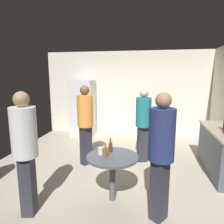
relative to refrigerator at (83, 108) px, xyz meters
name	(u,v)px	position (x,y,z in m)	size (l,w,h in m)	color
ground_plane	(110,170)	(1.33, -2.20, -0.95)	(5.20, 5.20, 0.10)	#B2A893
wall_back	(126,94)	(1.33, 0.43, 0.45)	(5.32, 0.06, 2.70)	silver
refrigerator	(83,108)	(0.00, 0.00, 0.00)	(0.70, 0.68, 1.80)	silver
kitchen_counter	(224,151)	(3.61, -1.96, -0.45)	(0.64, 1.65, 0.90)	#4C515B
foreground_table	(112,162)	(1.59, -3.28, -0.27)	(0.80, 0.80, 0.73)	#4C515B
beer_bottle_amber	(105,152)	(1.50, -3.37, -0.08)	(0.06, 0.06, 0.23)	#8C5919
beer_bottle_brown	(111,147)	(1.53, -3.13, -0.08)	(0.06, 0.06, 0.23)	#593314
plastic_cup_white	(100,151)	(1.40, -3.26, -0.11)	(0.08, 0.08, 0.11)	white
person_in_white_shirt	(25,145)	(0.49, -3.83, 0.13)	(0.40, 0.40, 1.75)	#2D2D38
person_in_orange_shirt	(85,119)	(0.77, -2.08, 0.12)	(0.48, 0.48, 1.75)	#2D2D38
person_in_teal_shirt	(143,120)	(1.99, -1.69, 0.07)	(0.43, 0.43, 1.67)	#2D2D38
person_in_navy_shirt	(161,148)	(2.30, -3.59, 0.13)	(0.47, 0.47, 1.75)	#2D2D38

